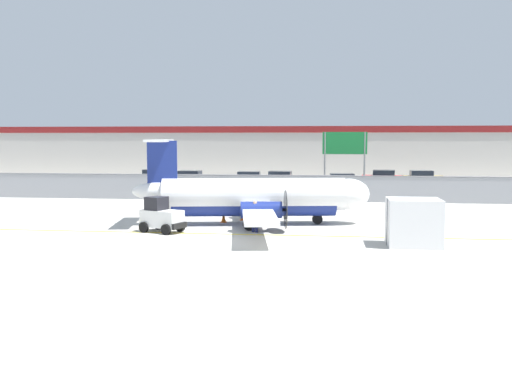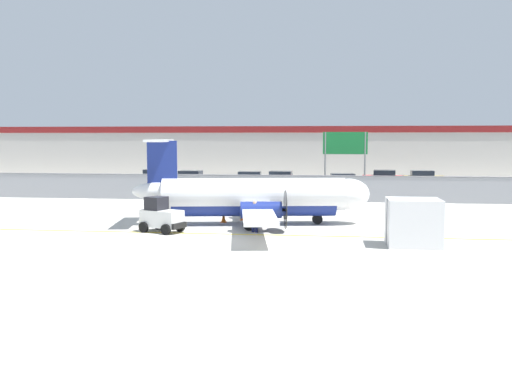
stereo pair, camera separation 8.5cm
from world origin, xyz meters
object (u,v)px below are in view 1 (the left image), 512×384
object	(u,v)px
commuter_airplane	(258,197)
traffic_cone_near_right	(243,215)
ground_crew_worker	(255,215)
highway_sign	(345,149)
parked_car_5	(383,178)
parked_car_6	(422,178)
parked_car_1	(191,178)
baggage_tug	(161,216)
parked_car_3	(279,179)
traffic_cone_near_left	(224,217)
parked_car_0	(154,177)
cargo_container	(414,222)
traffic_cone_far_left	(161,212)
parked_car_4	(343,182)
parked_car_2	(250,180)

from	to	relation	value
commuter_airplane	traffic_cone_near_right	xyz separation A→B (m)	(-1.10, 1.60, -1.29)
ground_crew_worker	highway_sign	world-z (taller)	highway_sign
parked_car_5	parked_car_6	distance (m)	3.99
ground_crew_worker	highway_sign	xyz separation A→B (m)	(5.24, 17.18, 3.19)
parked_car_1	parked_car_5	world-z (taller)	same
parked_car_1	ground_crew_worker	bearing A→B (deg)	-65.09
baggage_tug	parked_car_3	world-z (taller)	baggage_tug
traffic_cone_near_left	parked_car_0	world-z (taller)	parked_car_0
commuter_airplane	parked_car_5	distance (m)	29.51
cargo_container	traffic_cone_far_left	distance (m)	16.63
traffic_cone_near_left	traffic_cone_near_right	bearing A→B (deg)	45.34
ground_crew_worker	parked_car_0	xyz separation A→B (m)	(-14.43, 28.91, -0.06)
cargo_container	parked_car_6	size ratio (longest dim) A/B	0.58
cargo_container	parked_car_0	distance (m)	38.82
cargo_container	traffic_cone_near_left	bearing A→B (deg)	147.74
cargo_container	parked_car_3	size ratio (longest dim) A/B	0.56
parked_car_4	ground_crew_worker	bearing A→B (deg)	-106.79
parked_car_1	traffic_cone_near_right	bearing A→B (deg)	-64.32
cargo_container	traffic_cone_near_right	distance (m)	11.65
parked_car_2	parked_car_5	distance (m)	14.03
parked_car_3	highway_sign	bearing A→B (deg)	125.70
baggage_tug	traffic_cone_near_left	xyz separation A→B (m)	(2.69, 3.84, -0.54)
highway_sign	traffic_cone_near_right	bearing A→B (deg)	-116.93
traffic_cone_near_right	parked_car_4	bearing A→B (deg)	71.44
baggage_tug	parked_car_6	xyz separation A→B (m)	(18.60, 30.73, 0.04)
ground_crew_worker	parked_car_2	world-z (taller)	same
parked_car_1	parked_car_5	bearing A→B (deg)	14.65
baggage_tug	parked_car_0	world-z (taller)	baggage_tug
parked_car_6	highway_sign	world-z (taller)	highway_sign
parked_car_4	cargo_container	bearing A→B (deg)	-89.18
ground_crew_worker	parked_car_1	xyz separation A→B (m)	(-9.96, 27.21, -0.06)
baggage_tug	traffic_cone_near_left	world-z (taller)	baggage_tug
parked_car_2	commuter_airplane	bearing A→B (deg)	-83.16
baggage_tug	parked_car_1	world-z (taller)	baggage_tug
parked_car_1	parked_car_5	distance (m)	19.90
parked_car_2	highway_sign	bearing A→B (deg)	-47.55
highway_sign	parked_car_0	bearing A→B (deg)	149.20
commuter_airplane	parked_car_4	world-z (taller)	commuter_airplane
parked_car_2	parked_car_4	size ratio (longest dim) A/B	0.99
traffic_cone_near_left	parked_car_0	xyz separation A→B (m)	(-12.14, 25.57, 0.58)
parked_car_2	parked_car_4	distance (m)	9.39
commuter_airplane	highway_sign	bearing A→B (deg)	60.39
traffic_cone_far_left	parked_car_2	size ratio (longest dim) A/B	0.15
parked_car_4	highway_sign	distance (m)	7.69
parked_car_0	parked_car_3	bearing A→B (deg)	176.36
traffic_cone_near_left	parked_car_6	bearing A→B (deg)	59.38
traffic_cone_far_left	parked_car_6	xyz separation A→B (m)	(20.30, 24.97, 0.58)
parked_car_6	parked_car_3	bearing A→B (deg)	-168.56
traffic_cone_near_left	traffic_cone_far_left	size ratio (longest dim) A/B	1.00
cargo_container	traffic_cone_near_left	size ratio (longest dim) A/B	3.81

